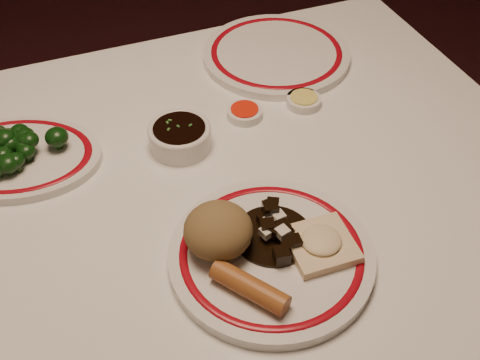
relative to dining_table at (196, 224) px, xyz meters
name	(u,v)px	position (x,y,z in m)	size (l,w,h in m)	color
dining_table	(196,224)	(0.00, 0.00, 0.00)	(1.20, 0.90, 0.75)	white
main_plate	(271,255)	(0.06, -0.18, 0.10)	(0.37, 0.37, 0.02)	silver
rice_mound	(218,230)	(-0.01, -0.15, 0.14)	(0.10, 0.10, 0.07)	olive
spring_roll	(250,287)	(0.00, -0.24, 0.12)	(0.03, 0.03, 0.11)	#9F5B27
fried_wonton	(321,243)	(0.12, -0.20, 0.12)	(0.09, 0.09, 0.03)	beige
stirfry_heap	(274,231)	(0.07, -0.16, 0.12)	(0.11, 0.12, 0.03)	black
broccoli_plate	(16,157)	(-0.25, 0.16, 0.10)	(0.34, 0.32, 0.02)	silver
broccoli_pile	(11,144)	(-0.26, 0.16, 0.13)	(0.15, 0.12, 0.05)	#23471C
soy_bowl	(180,137)	(0.01, 0.10, 0.11)	(0.10, 0.10, 0.04)	silver
sweet_sour_dish	(245,113)	(0.14, 0.14, 0.10)	(0.06, 0.06, 0.02)	silver
mustard_dish	(304,101)	(0.26, 0.13, 0.10)	(0.06, 0.06, 0.02)	silver
far_plate	(276,54)	(0.27, 0.29, 0.10)	(0.39, 0.39, 0.02)	silver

